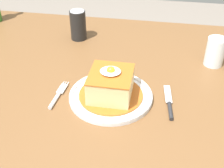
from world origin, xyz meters
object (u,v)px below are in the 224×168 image
Objects in this scene: fork at (57,97)px; soda_can at (78,25)px; main_plate at (111,96)px; drinking_glass at (215,54)px; knife at (170,106)px.

fork is 0.42m from soda_can.
soda_can is (-0.21, 0.38, 0.05)m from main_plate.
main_plate reaches higher than fork.
soda_can is at bearing 167.77° from drinking_glass.
fork is 0.58m from drinking_glass.
knife is at bearing 2.76° from fork.
drinking_glass is (0.33, 0.27, 0.04)m from main_plate.
main_plate is 0.44m from soda_can.
drinking_glass is at bearing -12.23° from soda_can.
main_plate is 0.18m from knife.
main_plate is 0.17m from fork.
soda_can is at bearing 95.84° from fork.
soda_can reaches higher than knife.
main_plate is at bearing -61.45° from soda_can.
knife is at bearing -45.47° from soda_can.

